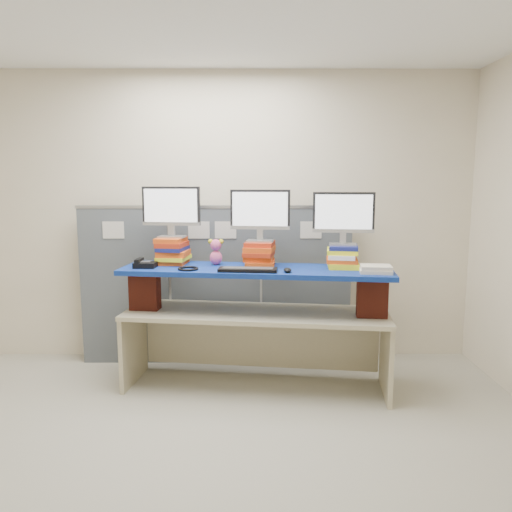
{
  "coord_description": "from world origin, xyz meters",
  "views": [
    {
      "loc": [
        0.37,
        -2.9,
        1.76
      ],
      "look_at": [
        0.38,
        1.17,
        1.14
      ],
      "focal_mm": 35.0,
      "sensor_mm": 36.0,
      "label": 1
    }
  ],
  "objects_px": {
    "desk": "(256,327)",
    "keyboard": "(248,270)",
    "blue_board": "(256,270)",
    "monitor_left": "(171,209)",
    "desk_phone": "(145,264)",
    "monitor_center": "(260,212)",
    "monitor_right": "(343,215)"
  },
  "relations": [
    {
      "from": "desk",
      "to": "keyboard",
      "type": "relative_size",
      "value": 4.72
    },
    {
      "from": "blue_board",
      "to": "monitor_left",
      "type": "relative_size",
      "value": 4.44
    },
    {
      "from": "blue_board",
      "to": "desk_phone",
      "type": "xyz_separation_m",
      "value": [
        -0.93,
        0.03,
        0.05
      ]
    },
    {
      "from": "desk",
      "to": "monitor_left",
      "type": "xyz_separation_m",
      "value": [
        -0.73,
        0.21,
        0.98
      ]
    },
    {
      "from": "blue_board",
      "to": "monitor_center",
      "type": "relative_size",
      "value": 4.44
    },
    {
      "from": "monitor_left",
      "to": "desk_phone",
      "type": "distance_m",
      "value": 0.53
    },
    {
      "from": "blue_board",
      "to": "monitor_center",
      "type": "bearing_deg",
      "value": 80.36
    },
    {
      "from": "monitor_left",
      "to": "keyboard",
      "type": "bearing_deg",
      "value": -22.0
    },
    {
      "from": "monitor_left",
      "to": "monitor_center",
      "type": "height_order",
      "value": "monitor_left"
    },
    {
      "from": "blue_board",
      "to": "monitor_right",
      "type": "bearing_deg",
      "value": 9.47
    },
    {
      "from": "monitor_right",
      "to": "monitor_center",
      "type": "bearing_deg",
      "value": 180.0
    },
    {
      "from": "blue_board",
      "to": "desk_phone",
      "type": "relative_size",
      "value": 12.07
    },
    {
      "from": "blue_board",
      "to": "monitor_center",
      "type": "height_order",
      "value": "monitor_center"
    },
    {
      "from": "monitor_right",
      "to": "keyboard",
      "type": "distance_m",
      "value": 0.91
    },
    {
      "from": "desk_phone",
      "to": "monitor_center",
      "type": "bearing_deg",
      "value": 8.05
    },
    {
      "from": "monitor_left",
      "to": "monitor_right",
      "type": "distance_m",
      "value": 1.46
    },
    {
      "from": "keyboard",
      "to": "blue_board",
      "type": "bearing_deg",
      "value": 73.01
    },
    {
      "from": "blue_board",
      "to": "desk",
      "type": "bearing_deg",
      "value": -82.68
    },
    {
      "from": "desk",
      "to": "blue_board",
      "type": "bearing_deg",
      "value": 97.32
    },
    {
      "from": "blue_board",
      "to": "monitor_right",
      "type": "relative_size",
      "value": 4.44
    },
    {
      "from": "monitor_left",
      "to": "monitor_right",
      "type": "relative_size",
      "value": 1.0
    },
    {
      "from": "monitor_left",
      "to": "desk_phone",
      "type": "relative_size",
      "value": 2.72
    },
    {
      "from": "blue_board",
      "to": "desk_phone",
      "type": "distance_m",
      "value": 0.93
    },
    {
      "from": "desk",
      "to": "monitor_right",
      "type": "relative_size",
      "value": 4.51
    },
    {
      "from": "monitor_right",
      "to": "keyboard",
      "type": "bearing_deg",
      "value": -159.4
    },
    {
      "from": "keyboard",
      "to": "monitor_left",
      "type": "bearing_deg",
      "value": 156.23
    },
    {
      "from": "monitor_center",
      "to": "desk_phone",
      "type": "relative_size",
      "value": 2.72
    },
    {
      "from": "monitor_right",
      "to": "desk",
      "type": "bearing_deg",
      "value": -170.53
    },
    {
      "from": "monitor_center",
      "to": "monitor_right",
      "type": "distance_m",
      "value": 0.69
    },
    {
      "from": "blue_board",
      "to": "monitor_left",
      "type": "bearing_deg",
      "value": 170.99
    },
    {
      "from": "monitor_left",
      "to": "keyboard",
      "type": "distance_m",
      "value": 0.89
    },
    {
      "from": "desk",
      "to": "monitor_left",
      "type": "relative_size",
      "value": 4.51
    }
  ]
}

